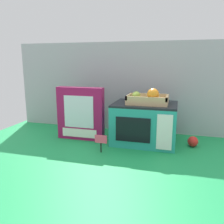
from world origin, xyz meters
TOP-DOWN VIEW (x-y plane):
  - ground_plane at (0.00, 0.00)m, footprint 1.70×1.70m
  - display_back_panel at (0.00, 0.30)m, footprint 1.61×0.03m
  - toy_microwave at (0.21, 0.06)m, footprint 0.38×0.30m
  - food_groups_crate at (0.22, 0.03)m, footprint 0.24×0.17m
  - cookie_set_box at (-0.20, 0.01)m, footprint 0.31×0.06m
  - price_sign at (-0.00, -0.18)m, footprint 0.07×0.01m
  - loose_toy_apple at (0.50, 0.06)m, footprint 0.06×0.06m

SIDE VIEW (x-z plane):
  - ground_plane at x=0.00m, z-range 0.00..0.00m
  - loose_toy_apple at x=0.50m, z-range 0.00..0.06m
  - price_sign at x=0.00m, z-range 0.02..0.12m
  - toy_microwave at x=0.21m, z-range 0.00..0.25m
  - cookie_set_box at x=-0.20m, z-range 0.00..0.34m
  - food_groups_crate at x=0.22m, z-range 0.23..0.33m
  - display_back_panel at x=0.00m, z-range 0.00..0.63m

